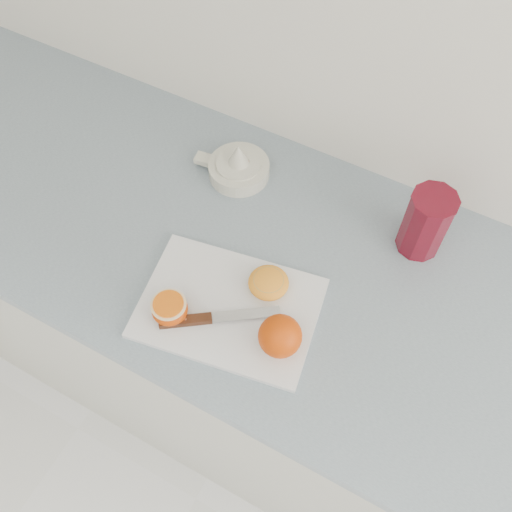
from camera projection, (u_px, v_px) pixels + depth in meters
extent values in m
cube|color=beige|center=(284.00, 358.00, 1.50)|extent=(2.40, 0.60, 0.86)
cube|color=#8FA1A9|center=(294.00, 271.00, 1.13)|extent=(2.46, 0.64, 0.03)
cube|color=white|center=(229.00, 308.00, 1.06)|extent=(0.36, 0.28, 0.01)
sphere|color=#DA4600|center=(280.00, 336.00, 0.98)|extent=(0.08, 0.08, 0.08)
ellipsoid|color=#DA4600|center=(170.00, 309.00, 1.03)|extent=(0.07, 0.07, 0.04)
cylinder|color=#FFE1A3|center=(168.00, 304.00, 1.01)|extent=(0.06, 0.06, 0.00)
cylinder|color=orange|center=(168.00, 304.00, 1.01)|extent=(0.06, 0.06, 0.00)
ellipsoid|color=orange|center=(268.00, 283.00, 1.06)|extent=(0.08, 0.08, 0.03)
cylinder|color=#C38A40|center=(269.00, 280.00, 1.05)|extent=(0.06, 0.06, 0.00)
cube|color=#412110|center=(186.00, 321.00, 1.03)|extent=(0.09, 0.07, 0.01)
cube|color=#B7B7BC|center=(246.00, 314.00, 1.04)|extent=(0.11, 0.09, 0.00)
cylinder|color=#B7B7BC|center=(186.00, 321.00, 1.03)|extent=(0.01, 0.01, 0.01)
cylinder|color=silver|center=(239.00, 169.00, 1.23)|extent=(0.13, 0.13, 0.03)
cylinder|color=silver|center=(239.00, 163.00, 1.21)|extent=(0.10, 0.10, 0.01)
cone|color=silver|center=(238.00, 154.00, 1.19)|extent=(0.05, 0.05, 0.05)
cube|color=silver|center=(205.00, 159.00, 1.24)|extent=(0.05, 0.03, 0.01)
ellipsoid|color=#CD571C|center=(243.00, 165.00, 1.20)|extent=(0.01, 0.01, 0.00)
ellipsoid|color=#CD571C|center=(235.00, 156.00, 1.21)|extent=(0.01, 0.01, 0.00)
ellipsoid|color=#CD571C|center=(236.00, 166.00, 1.20)|extent=(0.01, 0.01, 0.00)
ellipsoid|color=#CD571C|center=(247.00, 161.00, 1.20)|extent=(0.01, 0.01, 0.00)
cylinder|color=maroon|center=(426.00, 223.00, 1.08)|extent=(0.09, 0.09, 0.14)
cylinder|color=#FD5103|center=(419.00, 240.00, 1.13)|extent=(0.07, 0.07, 0.02)
cylinder|color=maroon|center=(436.00, 200.00, 1.02)|extent=(0.09, 0.09, 0.00)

